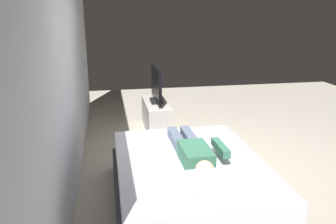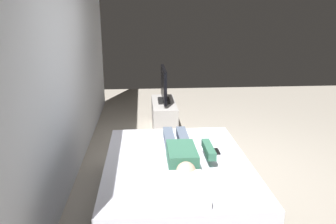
# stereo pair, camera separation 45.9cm
# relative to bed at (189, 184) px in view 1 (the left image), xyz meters

# --- Properties ---
(ground_plane) EXTENTS (10.00, 10.00, 0.00)m
(ground_plane) POSITION_rel_bed_xyz_m (0.71, -0.49, -0.26)
(ground_plane) COLOR #ADA393
(back_wall) EXTENTS (6.40, 0.10, 2.80)m
(back_wall) POSITION_rel_bed_xyz_m (1.11, 1.25, 1.14)
(back_wall) COLOR silver
(back_wall) RESTS_ON ground
(bed) EXTENTS (2.03, 1.55, 0.54)m
(bed) POSITION_rel_bed_xyz_m (0.00, 0.00, 0.00)
(bed) COLOR #333338
(bed) RESTS_ON ground
(pillow) EXTENTS (0.48, 0.34, 0.12)m
(pillow) POSITION_rel_bed_xyz_m (-0.70, 0.00, 0.34)
(pillow) COLOR white
(pillow) RESTS_ON bed
(person) EXTENTS (1.26, 0.46, 0.18)m
(person) POSITION_rel_bed_xyz_m (0.03, -0.05, 0.36)
(person) COLOR #387056
(person) RESTS_ON bed
(remote) EXTENTS (0.15, 0.04, 0.02)m
(remote) POSITION_rel_bed_xyz_m (0.18, -0.46, 0.29)
(remote) COLOR black
(remote) RESTS_ON bed
(tv_stand) EXTENTS (1.10, 0.40, 0.50)m
(tv_stand) POSITION_rel_bed_xyz_m (2.46, -0.02, -0.01)
(tv_stand) COLOR #B7B2AD
(tv_stand) RESTS_ON ground
(tv) EXTENTS (0.88, 0.20, 0.59)m
(tv) POSITION_rel_bed_xyz_m (2.46, -0.02, 0.52)
(tv) COLOR black
(tv) RESTS_ON tv_stand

